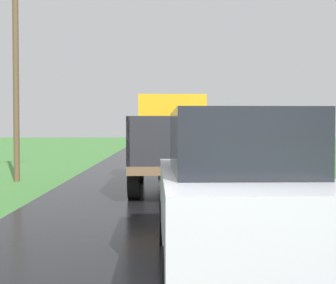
% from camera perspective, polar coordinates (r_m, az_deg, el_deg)
% --- Properties ---
extents(banana_truck_near, '(2.38, 5.82, 2.80)m').
position_cam_1_polar(banana_truck_near, '(13.24, 0.53, 0.24)').
color(banana_truck_near, '#2D2D30').
rests_on(banana_truck_near, road_surface).
extents(utility_pole_roadside, '(2.07, 0.20, 7.62)m').
position_cam_1_polar(utility_pole_roadside, '(15.98, -19.31, 9.91)').
color(utility_pole_roadside, brown).
rests_on(utility_pole_roadside, ground).
extents(following_car, '(1.74, 4.10, 1.92)m').
position_cam_1_polar(following_car, '(5.24, 8.59, -6.18)').
color(following_car, '#B7BABF').
rests_on(following_car, road_surface).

